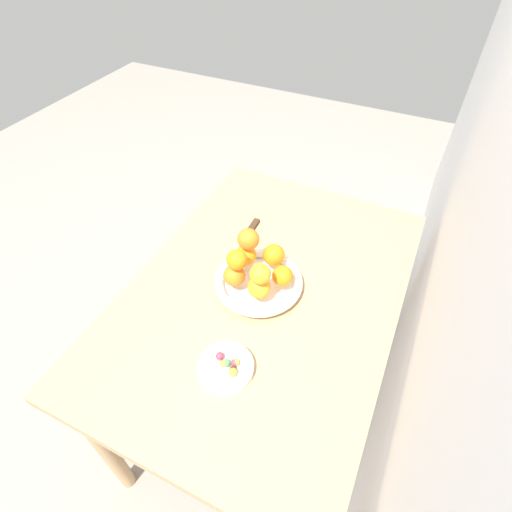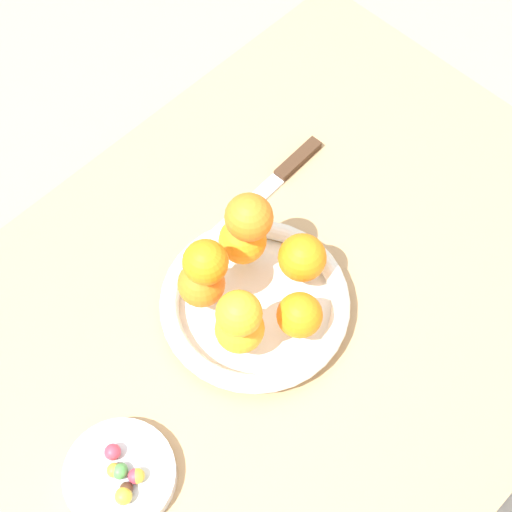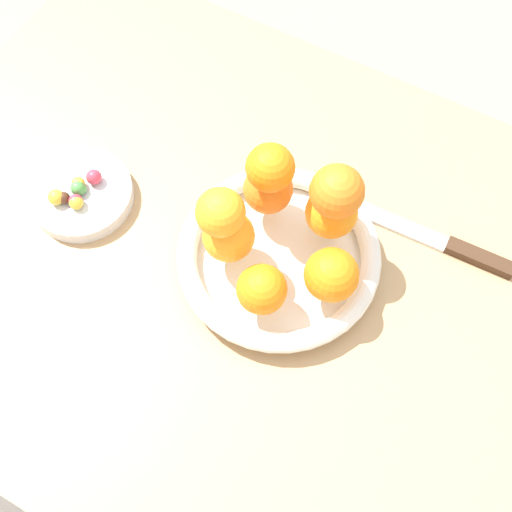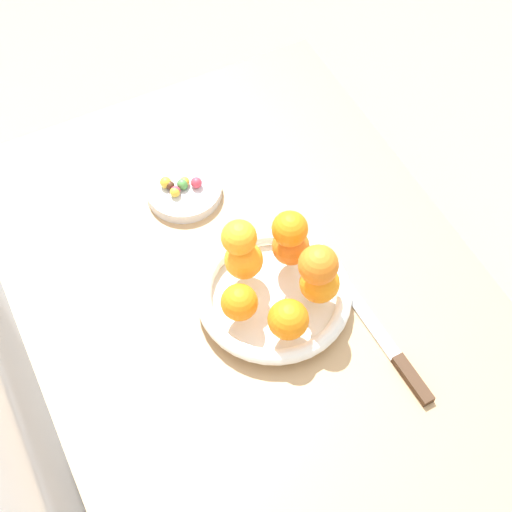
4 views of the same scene
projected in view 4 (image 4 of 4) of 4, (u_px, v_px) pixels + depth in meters
name	position (u px, v px, depth m)	size (l,w,h in m)	color
ground_plane	(261.00, 457.00, 1.93)	(6.00, 6.00, 0.00)	gray
dining_table	(262.00, 332.00, 1.39)	(1.10, 0.76, 0.74)	tan
fruit_bowl	(275.00, 297.00, 1.30)	(0.26, 0.26, 0.04)	white
candy_dish	(184.00, 190.00, 1.44)	(0.14, 0.14, 0.02)	silver
orange_0	(288.00, 319.00, 1.22)	(0.07, 0.07, 0.07)	orange
orange_1	(319.00, 283.00, 1.25)	(0.07, 0.07, 0.07)	orange
orange_2	(291.00, 246.00, 1.29)	(0.06, 0.06, 0.06)	orange
orange_3	(244.00, 260.00, 1.28)	(0.06, 0.06, 0.06)	orange
orange_4	(239.00, 302.00, 1.24)	(0.06, 0.06, 0.06)	orange
orange_5	(290.00, 229.00, 1.24)	(0.06, 0.06, 0.06)	orange
orange_6	(239.00, 237.00, 1.23)	(0.06, 0.06, 0.06)	orange
orange_7	(318.00, 265.00, 1.20)	(0.06, 0.06, 0.06)	orange
candy_ball_0	(175.00, 191.00, 1.41)	(0.02, 0.02, 0.02)	#C6384C
candy_ball_1	(184.00, 186.00, 1.42)	(0.02, 0.02, 0.02)	#4C9947
candy_ball_2	(185.00, 181.00, 1.42)	(0.02, 0.02, 0.02)	gold
candy_ball_3	(175.00, 192.00, 1.41)	(0.02, 0.02, 0.02)	gold
candy_ball_4	(198.00, 182.00, 1.42)	(0.02, 0.02, 0.02)	#C6384C
candy_ball_5	(170.00, 185.00, 1.42)	(0.02, 0.02, 0.02)	#472819
candy_ball_6	(166.00, 182.00, 1.42)	(0.02, 0.02, 0.02)	gold
candy_ball_7	(182.00, 184.00, 1.42)	(0.02, 0.02, 0.02)	#4C9947
knife	(391.00, 349.00, 1.26)	(0.26, 0.03, 0.01)	#3F2819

